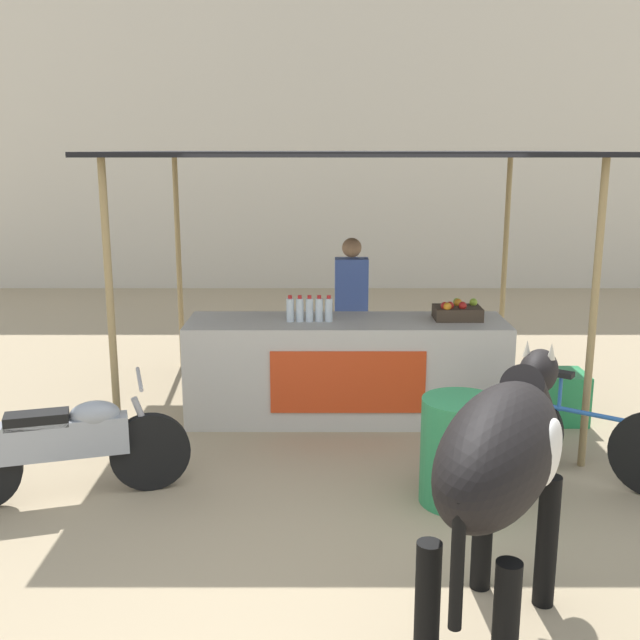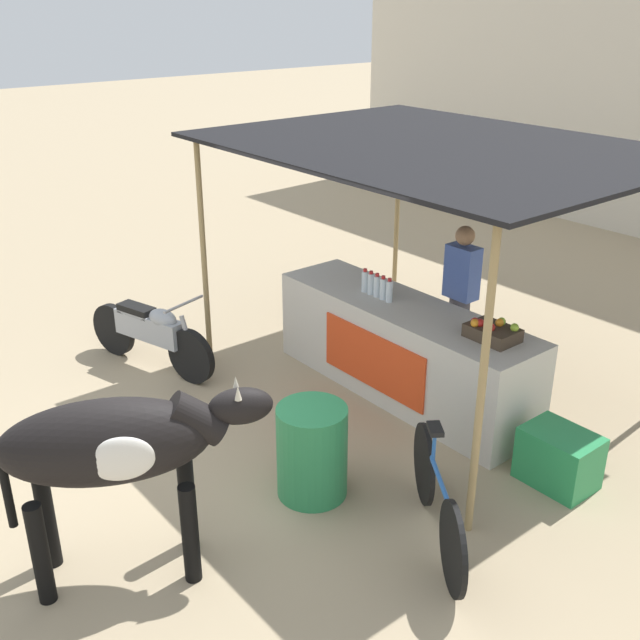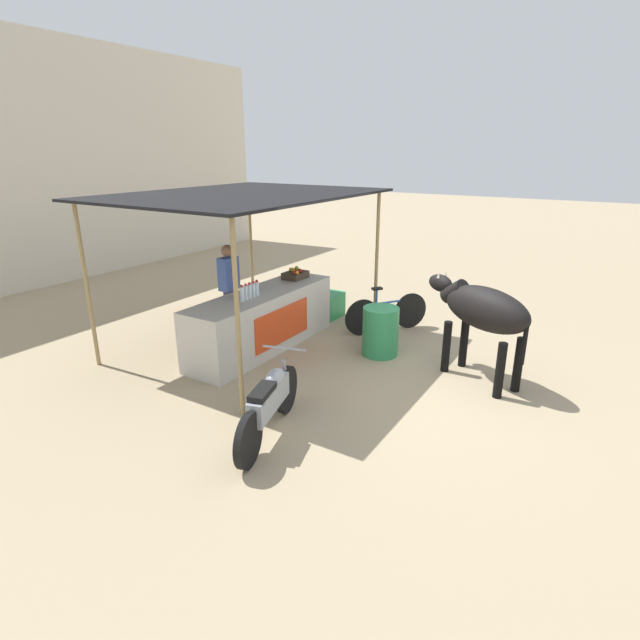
{
  "view_description": "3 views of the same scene",
  "coord_description": "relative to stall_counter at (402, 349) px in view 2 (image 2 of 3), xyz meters",
  "views": [
    {
      "loc": [
        -0.25,
        -4.65,
        2.53
      ],
      "look_at": [
        -0.26,
        1.3,
        1.17
      ],
      "focal_mm": 42.0,
      "sensor_mm": 36.0,
      "label": 1
    },
    {
      "loc": [
        4.77,
        -2.75,
        3.79
      ],
      "look_at": [
        -0.1,
        1.21,
        1.04
      ],
      "focal_mm": 42.0,
      "sensor_mm": 36.0,
      "label": 2
    },
    {
      "loc": [
        -6.1,
        -2.69,
        3.17
      ],
      "look_at": [
        -0.3,
        0.9,
        0.81
      ],
      "focal_mm": 28.0,
      "sensor_mm": 36.0,
      "label": 3
    }
  ],
  "objects": [
    {
      "name": "ground_plane",
      "position": [
        0.0,
        -2.2,
        -0.48
      ],
      "size": [
        60.0,
        60.0,
        0.0
      ],
      "primitive_type": "plane",
      "color": "tan"
    },
    {
      "name": "stall_counter",
      "position": [
        0.0,
        0.0,
        0.0
      ],
      "size": [
        3.0,
        0.82,
        0.96
      ],
      "color": "beige",
      "rests_on": "ground"
    },
    {
      "name": "stall_awning",
      "position": [
        0.0,
        0.3,
        1.93
      ],
      "size": [
        4.2,
        3.2,
        2.51
      ],
      "color": "black",
      "rests_on": "ground"
    },
    {
      "name": "water_bottle_row",
      "position": [
        -0.35,
        -0.05,
        0.59
      ],
      "size": [
        0.43,
        0.07,
        0.25
      ],
      "color": "silver",
      "rests_on": "stall_counter"
    },
    {
      "name": "fruit_crate",
      "position": [
        1.05,
        0.05,
        0.55
      ],
      "size": [
        0.44,
        0.32,
        0.18
      ],
      "color": "#3F3326",
      "rests_on": "stall_counter"
    },
    {
      "name": "vendor_behind_counter",
      "position": [
        0.07,
        0.75,
        0.37
      ],
      "size": [
        0.34,
        0.22,
        1.65
      ],
      "color": "#383842",
      "rests_on": "ground"
    },
    {
      "name": "cooler_box",
      "position": [
        1.96,
        -0.1,
        -0.24
      ],
      "size": [
        0.6,
        0.44,
        0.48
      ],
      "primitive_type": "cube",
      "color": "#268C4C",
      "rests_on": "ground"
    },
    {
      "name": "water_barrel",
      "position": [
        0.76,
        -1.78,
        -0.09
      ],
      "size": [
        0.58,
        0.58,
        0.79
      ],
      "primitive_type": "cylinder",
      "color": "#2D8C51",
      "rests_on": "ground"
    },
    {
      "name": "cow",
      "position": [
        0.67,
        -3.35,
        0.55
      ],
      "size": [
        1.16,
        1.78,
        1.44
      ],
      "color": "black",
      "rests_on": "ground"
    },
    {
      "name": "motorcycle_parked",
      "position": [
        -2.09,
        -1.73,
        -0.05
      ],
      "size": [
        1.75,
        0.71,
        0.9
      ],
      "color": "black",
      "rests_on": "ground"
    },
    {
      "name": "bicycle_leaning",
      "position": [
        1.8,
        -1.41,
        -0.13
      ],
      "size": [
        1.38,
        0.99,
        0.85
      ],
      "color": "black",
      "rests_on": "ground"
    }
  ]
}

